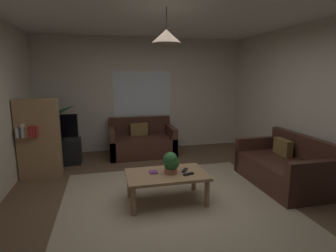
{
  "coord_description": "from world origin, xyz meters",
  "views": [
    {
      "loc": [
        -0.91,
        -3.54,
        1.82
      ],
      "look_at": [
        0.0,
        0.3,
        1.05
      ],
      "focal_mm": 28.78,
      "sensor_mm": 36.0,
      "label": 1
    }
  ],
  "objects_px": {
    "potted_plant_on_table": "(171,162)",
    "remote_on_table_1": "(185,170)",
    "book_on_table_0": "(153,172)",
    "tv": "(56,127)",
    "pendant_lamp": "(166,36)",
    "couch_under_window": "(142,143)",
    "bookshelf_corner": "(38,138)",
    "tv_stand": "(58,152)",
    "remote_on_table_0": "(188,174)",
    "coffee_table": "(167,178)",
    "potted_palm_corner": "(56,134)",
    "couch_right_side": "(283,169)"
  },
  "relations": [
    {
      "from": "bookshelf_corner",
      "to": "couch_right_side",
      "type": "bearing_deg",
      "value": -18.02
    },
    {
      "from": "book_on_table_0",
      "to": "potted_palm_corner",
      "type": "distance_m",
      "value": 3.02
    },
    {
      "from": "bookshelf_corner",
      "to": "potted_plant_on_table",
      "type": "bearing_deg",
      "value": -35.94
    },
    {
      "from": "couch_under_window",
      "to": "potted_palm_corner",
      "type": "bearing_deg",
      "value": 174.17
    },
    {
      "from": "pendant_lamp",
      "to": "coffee_table",
      "type": "bearing_deg",
      "value": -175.71
    },
    {
      "from": "potted_plant_on_table",
      "to": "tv_stand",
      "type": "distance_m",
      "value": 2.84
    },
    {
      "from": "couch_under_window",
      "to": "pendant_lamp",
      "type": "height_order",
      "value": "pendant_lamp"
    },
    {
      "from": "tv_stand",
      "to": "tv",
      "type": "relative_size",
      "value": 1.07
    },
    {
      "from": "coffee_table",
      "to": "couch_right_side",
      "type": "bearing_deg",
      "value": 4.43
    },
    {
      "from": "tv",
      "to": "tv_stand",
      "type": "bearing_deg",
      "value": 90.0
    },
    {
      "from": "coffee_table",
      "to": "remote_on_table_0",
      "type": "relative_size",
      "value": 7.08
    },
    {
      "from": "couch_under_window",
      "to": "tv_stand",
      "type": "xyz_separation_m",
      "value": [
        -1.75,
        -0.25,
        -0.02
      ]
    },
    {
      "from": "remote_on_table_0",
      "to": "tv",
      "type": "height_order",
      "value": "tv"
    },
    {
      "from": "potted_plant_on_table",
      "to": "remote_on_table_1",
      "type": "bearing_deg",
      "value": 12.16
    },
    {
      "from": "remote_on_table_0",
      "to": "couch_right_side",
      "type": "bearing_deg",
      "value": 80.09
    },
    {
      "from": "remote_on_table_0",
      "to": "potted_plant_on_table",
      "type": "bearing_deg",
      "value": -134.92
    },
    {
      "from": "book_on_table_0",
      "to": "pendant_lamp",
      "type": "bearing_deg",
      "value": -18.55
    },
    {
      "from": "remote_on_table_1",
      "to": "potted_plant_on_table",
      "type": "distance_m",
      "value": 0.27
    },
    {
      "from": "tv_stand",
      "to": "pendant_lamp",
      "type": "height_order",
      "value": "pendant_lamp"
    },
    {
      "from": "couch_right_side",
      "to": "potted_plant_on_table",
      "type": "distance_m",
      "value": 1.99
    },
    {
      "from": "tv_stand",
      "to": "potted_palm_corner",
      "type": "xyz_separation_m",
      "value": [
        -0.09,
        0.44,
        0.29
      ]
    },
    {
      "from": "book_on_table_0",
      "to": "remote_on_table_1",
      "type": "relative_size",
      "value": 0.72
    },
    {
      "from": "couch_right_side",
      "to": "potted_plant_on_table",
      "type": "bearing_deg",
      "value": -85.01
    },
    {
      "from": "couch_right_side",
      "to": "bookshelf_corner",
      "type": "bearing_deg",
      "value": -108.02
    },
    {
      "from": "remote_on_table_1",
      "to": "pendant_lamp",
      "type": "bearing_deg",
      "value": 39.24
    },
    {
      "from": "book_on_table_0",
      "to": "potted_plant_on_table",
      "type": "distance_m",
      "value": 0.29
    },
    {
      "from": "remote_on_table_0",
      "to": "potted_plant_on_table",
      "type": "xyz_separation_m",
      "value": [
        -0.23,
        0.11,
        0.15
      ]
    },
    {
      "from": "couch_under_window",
      "to": "tv_stand",
      "type": "relative_size",
      "value": 1.61
    },
    {
      "from": "couch_under_window",
      "to": "bookshelf_corner",
      "type": "relative_size",
      "value": 1.03
    },
    {
      "from": "tv_stand",
      "to": "pendant_lamp",
      "type": "xyz_separation_m",
      "value": [
        1.78,
        -2.13,
        2.04
      ]
    },
    {
      "from": "remote_on_table_1",
      "to": "tv_stand",
      "type": "bearing_deg",
      "value": -12.97
    },
    {
      "from": "couch_right_side",
      "to": "tv_stand",
      "type": "height_order",
      "value": "couch_right_side"
    },
    {
      "from": "book_on_table_0",
      "to": "potted_plant_on_table",
      "type": "bearing_deg",
      "value": -17.38
    },
    {
      "from": "tv",
      "to": "couch_right_side",
      "type": "bearing_deg",
      "value": -27.19
    },
    {
      "from": "book_on_table_0",
      "to": "pendant_lamp",
      "type": "xyz_separation_m",
      "value": [
        0.18,
        -0.06,
        1.85
      ]
    },
    {
      "from": "potted_plant_on_table",
      "to": "potted_palm_corner",
      "type": "xyz_separation_m",
      "value": [
        -1.92,
        2.58,
        -0.05
      ]
    },
    {
      "from": "couch_under_window",
      "to": "tv",
      "type": "distance_m",
      "value": 1.84
    },
    {
      "from": "remote_on_table_1",
      "to": "potted_plant_on_table",
      "type": "height_order",
      "value": "potted_plant_on_table"
    },
    {
      "from": "tv",
      "to": "bookshelf_corner",
      "type": "bearing_deg",
      "value": -105.76
    },
    {
      "from": "couch_under_window",
      "to": "remote_on_table_0",
      "type": "height_order",
      "value": "couch_under_window"
    },
    {
      "from": "book_on_table_0",
      "to": "remote_on_table_0",
      "type": "height_order",
      "value": "remote_on_table_0"
    },
    {
      "from": "pendant_lamp",
      "to": "couch_under_window",
      "type": "bearing_deg",
      "value": 90.58
    },
    {
      "from": "remote_on_table_1",
      "to": "tv_stand",
      "type": "xyz_separation_m",
      "value": [
        -2.06,
        2.1,
        -0.19
      ]
    },
    {
      "from": "potted_plant_on_table",
      "to": "couch_right_side",
      "type": "bearing_deg",
      "value": 4.99
    },
    {
      "from": "tv",
      "to": "pendant_lamp",
      "type": "height_order",
      "value": "pendant_lamp"
    },
    {
      "from": "remote_on_table_0",
      "to": "bookshelf_corner",
      "type": "distance_m",
      "value": 2.76
    },
    {
      "from": "tv",
      "to": "bookshelf_corner",
      "type": "relative_size",
      "value": 0.6
    },
    {
      "from": "coffee_table",
      "to": "potted_palm_corner",
      "type": "relative_size",
      "value": 0.89
    },
    {
      "from": "remote_on_table_1",
      "to": "bookshelf_corner",
      "type": "height_order",
      "value": "bookshelf_corner"
    },
    {
      "from": "remote_on_table_1",
      "to": "couch_right_side",
      "type": "bearing_deg",
      "value": -143.38
    }
  ]
}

